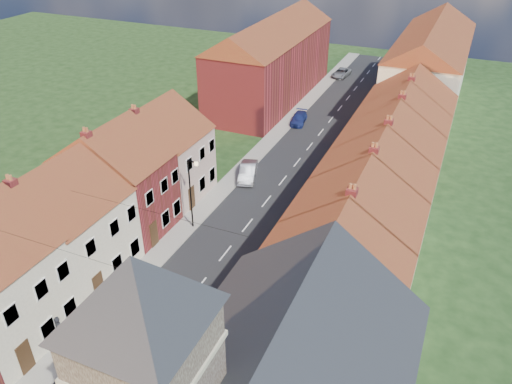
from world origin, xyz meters
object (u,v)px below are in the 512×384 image
(lamppost, at_px, (191,190))
(car_distant, at_px, (341,73))
(car_mid, at_px, (248,172))
(pedestrian_left, at_px, (59,330))
(car_far, at_px, (299,118))

(lamppost, bearing_deg, car_distant, 89.17)
(car_mid, distance_m, pedestrian_left, 22.85)
(pedestrian_left, bearing_deg, car_mid, 90.29)
(car_mid, relative_size, pedestrian_left, 2.23)
(lamppost, xyz_separation_m, car_distant, (0.61, 42.28, -2.96))
(car_distant, xyz_separation_m, pedestrian_left, (-1.90, -55.89, 0.46))
(lamppost, distance_m, car_mid, 9.62)
(lamppost, relative_size, car_mid, 1.46)
(car_distant, bearing_deg, car_mid, -84.58)
(car_far, relative_size, pedestrian_left, 2.08)
(lamppost, xyz_separation_m, car_mid, (0.61, 9.16, -2.86))
(car_distant, bearing_deg, lamppost, -85.41)
(car_distant, bearing_deg, pedestrian_left, -86.53)
(lamppost, xyz_separation_m, car_far, (0.61, 23.55, -2.98))
(car_mid, height_order, car_far, car_mid)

